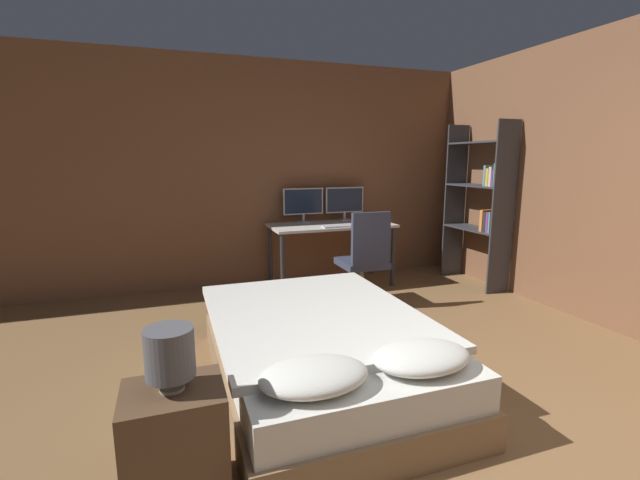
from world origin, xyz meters
TOP-DOWN VIEW (x-y plane):
  - wall_back at (0.00, 4.01)m, footprint 12.00×0.06m
  - wall_side_right at (2.22, 1.50)m, footprint 0.06×12.00m
  - bed at (-0.61, 1.38)m, footprint 1.39×2.06m
  - nightstand at (-1.57, 0.63)m, footprint 0.44×0.36m
  - bedside_lamp at (-1.57, 0.63)m, footprint 0.21×0.21m
  - desk at (0.31, 3.59)m, footprint 1.49×0.70m
  - monitor_left at (0.04, 3.84)m, footprint 0.51×0.16m
  - monitor_right at (0.59, 3.84)m, footprint 0.51×0.16m
  - keyboard at (0.31, 3.35)m, footprint 0.39×0.13m
  - computer_mouse at (0.60, 3.35)m, footprint 0.07×0.05m
  - office_chair at (0.37, 2.77)m, footprint 0.52×0.52m
  - bookshelf at (2.02, 2.97)m, footprint 0.31×0.89m

SIDE VIEW (x-z plane):
  - bed at x=-0.61m, z-range -0.04..0.52m
  - nightstand at x=-1.57m, z-range 0.00..0.54m
  - office_chair at x=0.37m, z-range -0.10..0.91m
  - desk at x=0.31m, z-range 0.29..1.05m
  - bedside_lamp at x=-1.57m, z-range 0.57..0.85m
  - keyboard at x=0.31m, z-range 0.76..0.78m
  - computer_mouse at x=0.60m, z-range 0.76..0.79m
  - monitor_left at x=0.04m, z-range 0.79..1.22m
  - monitor_right at x=0.59m, z-range 0.79..1.22m
  - bookshelf at x=2.02m, z-range 0.09..2.05m
  - wall_back at x=0.00m, z-range 0.00..2.70m
  - wall_side_right at x=2.22m, z-range 0.00..2.70m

